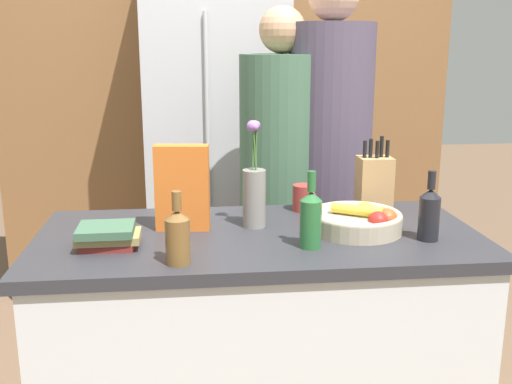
{
  "coord_description": "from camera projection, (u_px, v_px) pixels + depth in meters",
  "views": [
    {
      "loc": [
        -0.22,
        -1.89,
        1.53
      ],
      "look_at": [
        0.0,
        0.09,
        1.04
      ],
      "focal_mm": 42.0,
      "sensor_mm": 36.0,
      "label": 1
    }
  ],
  "objects": [
    {
      "name": "knife_block",
      "position": [
        374.0,
        183.0,
        2.25
      ],
      "size": [
        0.12,
        0.1,
        0.28
      ],
      "color": "tan",
      "rests_on": "kitchen_island"
    },
    {
      "name": "fruit_bowl",
      "position": [
        358.0,
        220.0,
        2.01
      ],
      "size": [
        0.31,
        0.31,
        0.09
      ],
      "color": "tan",
      "rests_on": "kitchen_island"
    },
    {
      "name": "bottle_oil",
      "position": [
        429.0,
        213.0,
        1.91
      ],
      "size": [
        0.07,
        0.07,
        0.23
      ],
      "color": "black",
      "rests_on": "kitchen_island"
    },
    {
      "name": "bottle_wine",
      "position": [
        178.0,
        236.0,
        1.7
      ],
      "size": [
        0.07,
        0.07,
        0.21
      ],
      "color": "brown",
      "rests_on": "kitchen_island"
    },
    {
      "name": "person_at_sink",
      "position": [
        281.0,
        180.0,
        2.64
      ],
      "size": [
        0.36,
        0.36,
        1.69
      ],
      "rotation": [
        0.0,
        0.0,
        0.16
      ],
      "color": "#383842",
      "rests_on": "ground_plane"
    },
    {
      "name": "cereal_box",
      "position": [
        182.0,
        188.0,
        2.01
      ],
      "size": [
        0.19,
        0.08,
        0.29
      ],
      "color": "orange",
      "rests_on": "kitchen_island"
    },
    {
      "name": "kitchen_island",
      "position": [
        259.0,
        357.0,
        2.11
      ],
      "size": [
        1.47,
        0.7,
        0.92
      ],
      "color": "silver",
      "rests_on": "ground_plane"
    },
    {
      "name": "refrigerator",
      "position": [
        216.0,
        140.0,
        3.27
      ],
      "size": [
        0.74,
        0.62,
        2.04
      ],
      "color": "#B7B7BC",
      "rests_on": "ground_plane"
    },
    {
      "name": "book_stack",
      "position": [
        108.0,
        236.0,
        1.85
      ],
      "size": [
        0.19,
        0.15,
        0.07
      ],
      "color": "maroon",
      "rests_on": "kitchen_island"
    },
    {
      "name": "flower_vase",
      "position": [
        254.0,
        191.0,
        2.04
      ],
      "size": [
        0.08,
        0.08,
        0.37
      ],
      "color": "gray",
      "rests_on": "kitchen_island"
    },
    {
      "name": "person_in_blue",
      "position": [
        329.0,
        161.0,
        2.63
      ],
      "size": [
        0.37,
        0.37,
        1.83
      ],
      "rotation": [
        0.0,
        0.0,
        0.37
      ],
      "color": "#383842",
      "rests_on": "ground_plane"
    },
    {
      "name": "bottle_vinegar",
      "position": [
        311.0,
        218.0,
        1.84
      ],
      "size": [
        0.07,
        0.07,
        0.24
      ],
      "color": "#286633",
      "rests_on": "kitchen_island"
    },
    {
      "name": "coffee_mug",
      "position": [
        304.0,
        198.0,
        2.25
      ],
      "size": [
        0.08,
        0.12,
        0.1
      ],
      "color": "#99332D",
      "rests_on": "kitchen_island"
    },
    {
      "name": "back_wall_wood",
      "position": [
        226.0,
        84.0,
        3.55
      ],
      "size": [
        2.67,
        0.12,
        2.6
      ],
      "color": "brown",
      "rests_on": "ground_plane"
    }
  ]
}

